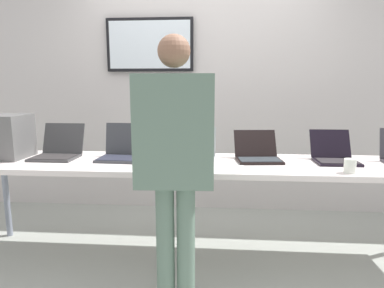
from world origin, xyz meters
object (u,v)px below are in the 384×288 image
(workbench, at_px, (197,168))
(coffee_mug, at_px, (350,166))
(laptop_station_4, at_px, (334,155))
(laptop_station_3, at_px, (258,154))
(person, at_px, (175,151))
(laptop_station_1, at_px, (121,151))
(equipment_box, at_px, (1,136))
(laptop_station_0, at_px, (58,150))
(laptop_station_2, at_px, (192,153))

(workbench, xyz_separation_m, coffee_mug, (1.04, -0.25, 0.09))
(workbench, distance_m, laptop_station_4, 1.06)
(laptop_station_3, height_order, laptop_station_4, laptop_station_4)
(workbench, height_order, laptop_station_4, laptop_station_4)
(laptop_station_3, height_order, person, person)
(laptop_station_1, relative_size, coffee_mug, 3.48)
(laptop_station_1, distance_m, person, 0.88)
(laptop_station_4, distance_m, coffee_mug, 0.34)
(equipment_box, distance_m, coffee_mug, 2.64)
(laptop_station_3, xyz_separation_m, coffee_mug, (0.57, -0.35, -0.00))
(laptop_station_0, height_order, laptop_station_4, laptop_station_0)
(equipment_box, xyz_separation_m, person, (1.50, -0.66, 0.03))
(laptop_station_1, height_order, laptop_station_2, laptop_station_1)
(laptop_station_3, relative_size, laptop_station_4, 1.07)
(coffee_mug, bearing_deg, equipment_box, 173.77)
(workbench, relative_size, person, 2.25)
(coffee_mug, bearing_deg, laptop_station_2, 163.55)
(laptop_station_3, bearing_deg, equipment_box, -178.29)
(laptop_station_2, relative_size, person, 0.23)
(laptop_station_4, bearing_deg, laptop_station_0, -179.57)
(workbench, bearing_deg, person, -98.05)
(laptop_station_0, bearing_deg, person, -33.65)
(laptop_station_0, bearing_deg, laptop_station_3, 0.73)
(laptop_station_0, xyz_separation_m, laptop_station_2, (1.10, -0.01, -0.00))
(equipment_box, bearing_deg, laptop_station_3, 1.71)
(equipment_box, bearing_deg, laptop_station_1, 2.09)
(person, distance_m, coffee_mug, 1.20)
(laptop_station_3, bearing_deg, laptop_station_4, -0.39)
(laptop_station_2, bearing_deg, laptop_station_4, 1.33)
(laptop_station_3, distance_m, laptop_station_4, 0.58)
(laptop_station_3, distance_m, coffee_mug, 0.67)
(workbench, distance_m, laptop_station_2, 0.13)
(laptop_station_1, xyz_separation_m, laptop_station_3, (1.08, 0.03, -0.01))
(laptop_station_4, bearing_deg, laptop_station_1, -179.25)
(workbench, distance_m, laptop_station_1, 0.63)
(coffee_mug, bearing_deg, workbench, 166.47)
(coffee_mug, bearing_deg, person, -161.78)
(laptop_station_2, height_order, coffee_mug, laptop_station_2)
(workbench, relative_size, laptop_station_4, 10.67)
(laptop_station_4, bearing_deg, laptop_station_2, -178.67)
(laptop_station_0, distance_m, laptop_station_1, 0.52)
(laptop_station_4, bearing_deg, coffee_mug, -91.74)
(equipment_box, relative_size, laptop_station_0, 1.14)
(laptop_station_1, height_order, laptop_station_3, laptop_station_1)
(workbench, relative_size, laptop_station_2, 9.93)
(equipment_box, xyz_separation_m, laptop_station_3, (2.05, 0.06, -0.12))
(equipment_box, distance_m, laptop_station_0, 0.46)
(laptop_station_2, bearing_deg, person, -93.98)
(laptop_station_0, relative_size, laptop_station_4, 1.03)
(laptop_station_0, distance_m, laptop_station_4, 2.19)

